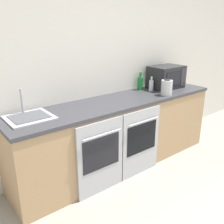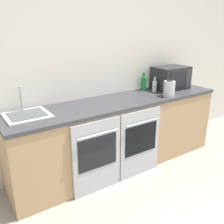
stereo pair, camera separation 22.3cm
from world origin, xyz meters
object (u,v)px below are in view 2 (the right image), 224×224
(oven_right, at_px, (140,143))
(bottle_green, at_px, (143,83))
(microwave, at_px, (171,78))
(sink, at_px, (27,114))
(bottle_clear, at_px, (155,86))
(oven_left, at_px, (97,157))
(kettle, at_px, (169,89))

(oven_right, relative_size, bottle_green, 3.35)
(microwave, distance_m, sink, 2.08)
(bottle_green, bearing_deg, sink, -174.82)
(oven_right, bearing_deg, bottle_green, 47.76)
(microwave, bearing_deg, bottle_clear, 178.65)
(bottle_clear, bearing_deg, bottle_green, 120.96)
(oven_left, height_order, kettle, kettle)
(microwave, distance_m, bottle_green, 0.42)
(oven_left, relative_size, bottle_green, 3.35)
(bottle_green, relative_size, sink, 0.57)
(bottle_clear, xyz_separation_m, kettle, (-0.02, -0.29, 0.02))
(sink, bearing_deg, kettle, -8.93)
(oven_right, distance_m, sink, 1.35)
(microwave, relative_size, bottle_clear, 2.51)
(oven_left, bearing_deg, microwave, 15.13)
(kettle, height_order, sink, sink)
(oven_right, height_order, kettle, kettle)
(oven_right, distance_m, bottle_clear, 0.90)
(bottle_clear, bearing_deg, oven_right, -144.83)
(oven_left, relative_size, microwave, 1.68)
(oven_left, bearing_deg, bottle_clear, 19.04)
(oven_right, relative_size, bottle_clear, 4.21)
(oven_left, relative_size, sink, 1.92)
(sink, bearing_deg, oven_left, -33.90)
(oven_left, distance_m, microwave, 1.66)
(oven_right, bearing_deg, oven_left, 180.00)
(kettle, bearing_deg, bottle_green, 98.64)
(bottle_green, height_order, kettle, bottle_green)
(bottle_green, distance_m, bottle_clear, 0.16)
(bottle_clear, distance_m, sink, 1.77)
(bottle_green, bearing_deg, bottle_clear, -59.04)
(bottle_green, distance_m, kettle, 0.43)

